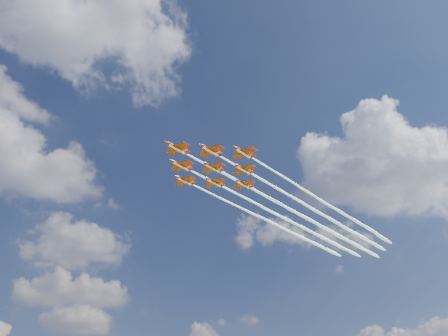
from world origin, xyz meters
The scene contains 9 objects.
jet_lead centered at (42.88, 19.30, 87.37)m, with size 116.90×45.91×2.74m.
jet_row2_port centered at (53.98, 15.14, 87.37)m, with size 116.90×45.91×2.74m.
jet_row2_starb centered at (48.71, 29.61, 87.37)m, with size 116.90×45.91×2.74m.
jet_row3_port centered at (65.07, 10.99, 87.37)m, with size 116.90×45.91×2.74m.
jet_row3_centre centered at (59.81, 25.46, 87.37)m, with size 116.90×45.91×2.74m.
jet_row3_starb centered at (54.54, 39.92, 87.37)m, with size 116.90×45.91×2.74m.
jet_row4_port centered at (70.90, 21.30, 87.37)m, with size 116.90×45.91×2.74m.
jet_row4_starb centered at (65.64, 35.77, 87.37)m, with size 116.90×45.91×2.74m.
jet_tail centered at (76.73, 31.62, 87.37)m, with size 116.90×45.91×2.74m.
Camera 1 is at (-56.71, -122.19, 4.00)m, focal length 35.00 mm.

